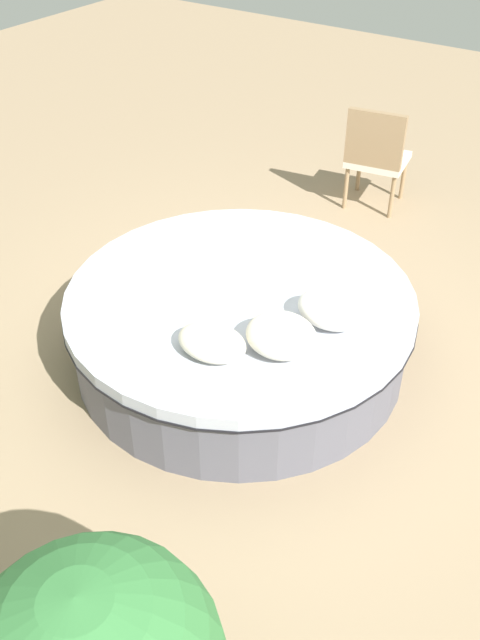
{
  "coord_description": "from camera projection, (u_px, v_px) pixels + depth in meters",
  "views": [
    {
      "loc": [
        -2.1,
        3.1,
        3.19
      ],
      "look_at": [
        0.0,
        0.0,
        0.33
      ],
      "focal_mm": 39.11,
      "sensor_mm": 36.0,
      "label": 1
    }
  ],
  "objects": [
    {
      "name": "ground_plane",
      "position": [
        240.0,
        357.0,
        4.92
      ],
      "size": [
        16.0,
        16.0,
        0.0
      ],
      "primitive_type": "plane",
      "color": "#9E8466"
    },
    {
      "name": "round_bed",
      "position": [
        240.0,
        326.0,
        4.74
      ],
      "size": [
        2.33,
        2.33,
        0.55
      ],
      "color": "#595966",
      "rests_on": "ground_plane"
    },
    {
      "name": "throw_pillow_0",
      "position": [
        212.0,
        342.0,
        4.06
      ],
      "size": [
        0.43,
        0.32,
        0.15
      ],
      "primitive_type": "ellipsoid",
      "color": "beige",
      "rests_on": "round_bed"
    },
    {
      "name": "throw_pillow_1",
      "position": [
        281.0,
        335.0,
        4.06
      ],
      "size": [
        0.43,
        0.38,
        0.21
      ],
      "primitive_type": "ellipsoid",
      "color": "silver",
      "rests_on": "round_bed"
    },
    {
      "name": "throw_pillow_2",
      "position": [
        331.0,
        309.0,
        4.27
      ],
      "size": [
        0.43,
        0.34,
        0.21
      ],
      "primitive_type": "ellipsoid",
      "color": "white",
      "rests_on": "round_bed"
    },
    {
      "name": "patio_chair",
      "position": [
        376.0,
        153.0,
        6.33
      ],
      "size": [
        0.6,
        0.58,
        0.98
      ],
      "rotation": [
        0.0,
        0.0,
        3.31
      ],
      "color": "#997A56",
      "rests_on": "ground_plane"
    }
  ]
}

